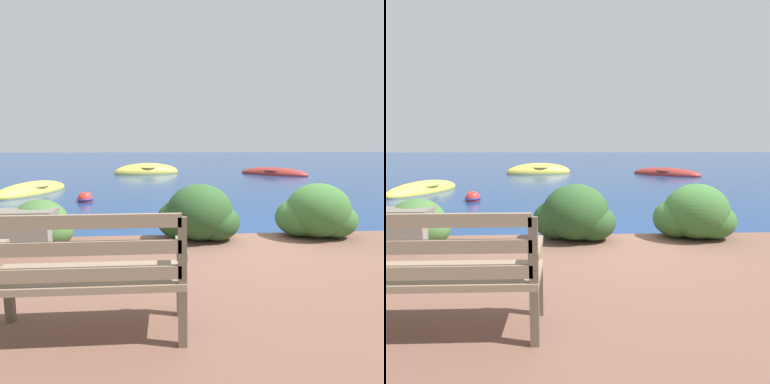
# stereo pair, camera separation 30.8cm
# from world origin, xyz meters

# --- Properties ---
(ground_plane) EXTENTS (80.00, 80.00, 0.00)m
(ground_plane) POSITION_xyz_m (0.00, 0.00, 0.00)
(ground_plane) COLOR navy
(park_bench) EXTENTS (1.39, 0.48, 0.93)m
(park_bench) POSITION_xyz_m (-1.71, -2.61, 0.70)
(park_bench) COLOR brown
(park_bench) RESTS_ON patio_terrace
(hedge_clump_far_left) EXTENTS (0.91, 0.66, 0.62)m
(hedge_clump_far_left) POSITION_xyz_m (-2.84, -0.39, 0.49)
(hedge_clump_far_left) COLOR #426B33
(hedge_clump_far_left) RESTS_ON patio_terrace
(hedge_clump_left) EXTENTS (1.16, 0.84, 0.79)m
(hedge_clump_left) POSITION_xyz_m (-0.72, -0.26, 0.56)
(hedge_clump_left) COLOR #284C23
(hedge_clump_left) RESTS_ON patio_terrace
(hedge_clump_centre) EXTENTS (1.15, 0.83, 0.78)m
(hedge_clump_centre) POSITION_xyz_m (1.00, -0.23, 0.56)
(hedge_clump_centre) COLOR #38662D
(hedge_clump_centre) RESTS_ON patio_terrace
(rowboat_nearest) EXTENTS (1.89, 2.91, 0.61)m
(rowboat_nearest) POSITION_xyz_m (-5.29, 5.78, 0.05)
(rowboat_nearest) COLOR #DBC64C
(rowboat_nearest) RESTS_ON ground_plane
(rowboat_mid) EXTENTS (3.18, 2.70, 0.60)m
(rowboat_mid) POSITION_xyz_m (3.81, 10.68, 0.05)
(rowboat_mid) COLOR #9E2D28
(rowboat_mid) RESTS_ON ground_plane
(rowboat_far) EXTENTS (3.31, 1.95, 0.87)m
(rowboat_far) POSITION_xyz_m (-2.14, 11.70, 0.07)
(rowboat_far) COLOR #DBC64C
(rowboat_far) RESTS_ON ground_plane
(mooring_buoy) EXTENTS (0.42, 0.42, 0.38)m
(mooring_buoy) POSITION_xyz_m (-3.32, 4.14, 0.07)
(mooring_buoy) COLOR red
(mooring_buoy) RESTS_ON ground_plane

